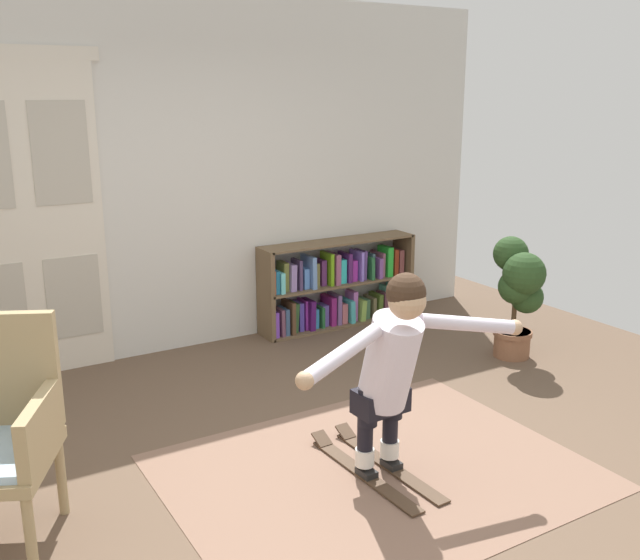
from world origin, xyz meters
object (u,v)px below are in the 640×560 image
potted_plant (518,289)px  skis_pair (373,466)px  person_skier (392,360)px  bookshelf (338,288)px

potted_plant → skis_pair: potted_plant is taller
skis_pair → person_skier: 0.73m
skis_pair → person_skier: (0.01, -0.15, 0.71)m
potted_plant → person_skier: 2.26m
potted_plant → person_skier: person_skier is taller
bookshelf → skis_pair: (-1.25, -2.37, -0.33)m
potted_plant → person_skier: bearing=-153.2°
bookshelf → skis_pair: bearing=-117.8°
potted_plant → person_skier: (-2.01, -1.02, 0.13)m
skis_pair → bookshelf: bearing=62.2°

